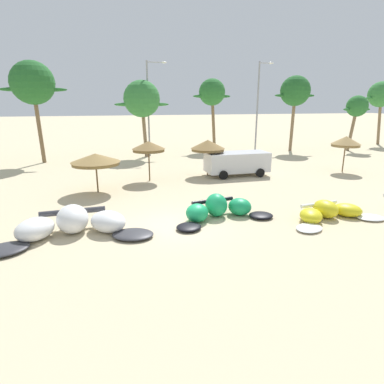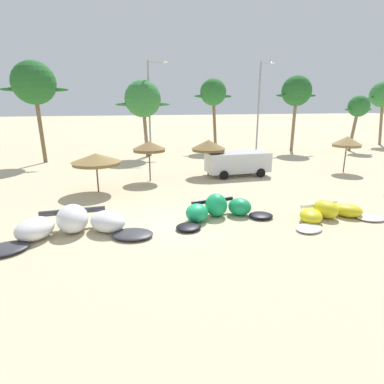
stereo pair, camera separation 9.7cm
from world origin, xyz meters
name	(u,v)px [view 2 (the right image)]	position (x,y,z in m)	size (l,w,h in m)	color
ground_plane	(179,225)	(0.00, 0.00, 0.00)	(260.00, 260.00, 0.00)	beige
kite_left	(72,224)	(-4.80, -0.05, 0.48)	(7.10, 3.43, 1.25)	#333338
kite_left_of_center	(219,209)	(2.12, 0.43, 0.45)	(5.40, 2.89, 1.18)	black
kite_center	(330,213)	(7.43, -1.07, 0.34)	(5.45, 2.85, 0.88)	white
beach_umbrella_near_van	(96,159)	(-3.94, 6.91, 2.17)	(3.09, 3.09, 2.53)	brown
beach_umbrella_middle	(149,146)	(-0.30, 9.22, 2.55)	(2.40, 2.40, 2.93)	brown
beach_umbrella_near_palms	(208,145)	(4.39, 9.92, 2.39)	(2.68, 2.68, 2.82)	brown
beach_umbrella_outermost	(347,142)	(15.72, 8.40, 2.54)	(2.32, 2.32, 2.97)	brown
parked_van	(236,162)	(6.54, 9.37, 1.09)	(4.93, 2.39, 1.84)	silver
palm_left	(34,84)	(-9.42, 19.17, 7.25)	(5.83, 3.89, 9.27)	brown
palm_left_of_gap	(143,99)	(0.47, 20.42, 5.90)	(5.59, 3.73, 7.82)	#7F6647
palm_center_left	(213,93)	(9.06, 23.71, 6.65)	(4.64, 3.10, 8.31)	brown
palm_center_right	(297,92)	(17.98, 20.38, 6.78)	(5.09, 3.39, 8.56)	#7F6647
palm_right_of_gap	(359,107)	(25.25, 18.79, 5.05)	(3.64, 2.43, 6.39)	#7F6647
palm_right	(383,95)	(32.05, 22.65, 6.52)	(4.96, 3.30, 8.26)	#7F6647
lamppost_west_center	(151,104)	(1.30, 20.61, 5.42)	(2.14, 0.24, 9.68)	gray
lamppost_east_center	(260,104)	(12.95, 19.24, 5.41)	(1.70, 0.24, 9.76)	gray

